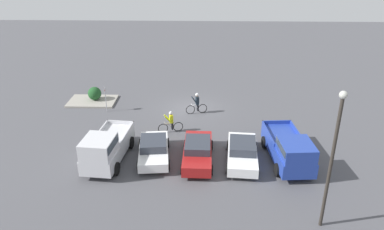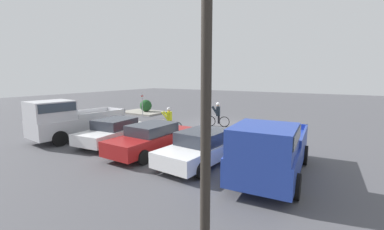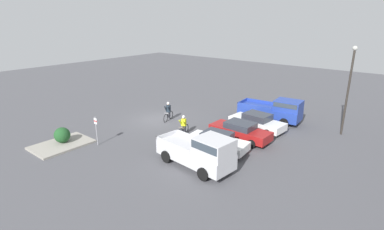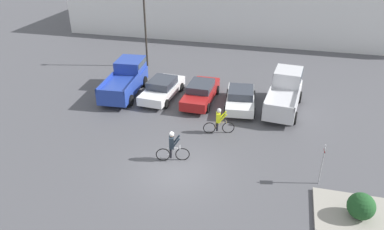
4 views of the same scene
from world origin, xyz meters
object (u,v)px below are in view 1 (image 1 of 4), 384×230
(pickup_truck_1, at_px, (106,147))
(lamppost, at_px, (333,152))
(pickup_truck_0, at_px, (290,149))
(cyclist_0, at_px, (171,122))
(sedan_0, at_px, (242,152))
(cyclist_1, at_px, (197,103))
(fire_lane_sign, at_px, (105,96))
(sedan_1, at_px, (198,151))
(shrub, at_px, (95,93))
(sedan_2, at_px, (154,149))

(pickup_truck_1, bearing_deg, lamppost, 155.86)
(pickup_truck_0, distance_m, cyclist_0, 8.76)
(sedan_0, xyz_separation_m, cyclist_1, (2.99, -7.38, 0.18))
(pickup_truck_0, distance_m, fire_lane_sign, 15.38)
(sedan_1, relative_size, shrub, 4.14)
(sedan_0, relative_size, sedan_2, 1.05)
(cyclist_0, bearing_deg, lamppost, 129.61)
(pickup_truck_1, height_order, fire_lane_sign, pickup_truck_1)
(sedan_1, relative_size, sedan_2, 1.06)
(sedan_2, bearing_deg, shrub, -56.25)
(pickup_truck_0, relative_size, cyclist_0, 3.12)
(sedan_1, relative_size, cyclist_1, 2.71)
(cyclist_1, bearing_deg, fire_lane_sign, -1.17)
(sedan_0, bearing_deg, pickup_truck_0, 174.37)
(pickup_truck_1, distance_m, cyclist_1, 9.65)
(lamppost, bearing_deg, sedan_2, -34.12)
(sedan_1, distance_m, lamppost, 9.08)
(sedan_2, relative_size, cyclist_0, 2.50)
(sedan_1, distance_m, pickup_truck_1, 5.70)
(cyclist_1, xyz_separation_m, fire_lane_sign, (7.42, -0.15, 0.46))
(lamppost, relative_size, shrub, 6.06)
(sedan_1, distance_m, cyclist_1, 7.40)
(sedan_1, xyz_separation_m, cyclist_0, (2.02, -3.99, 0.13))
(sedan_0, bearing_deg, sedan_1, 0.32)
(sedan_2, bearing_deg, pickup_truck_0, 176.74)
(sedan_1, height_order, shrub, sedan_1)
(lamppost, bearing_deg, sedan_1, -43.63)
(sedan_0, xyz_separation_m, cyclist_0, (4.82, -3.98, 0.14))
(shrub, bearing_deg, lamppost, 134.48)
(fire_lane_sign, bearing_deg, shrub, -54.54)
(sedan_2, relative_size, shrub, 3.91)
(pickup_truck_0, distance_m, pickup_truck_1, 11.30)
(lamppost, bearing_deg, cyclist_0, -50.39)
(shrub, bearing_deg, sedan_2, 123.75)
(pickup_truck_1, relative_size, cyclist_1, 3.06)
(sedan_1, xyz_separation_m, fire_lane_sign, (7.61, -7.55, 0.63))
(pickup_truck_1, bearing_deg, cyclist_1, -124.50)
(sedan_0, distance_m, cyclist_1, 7.97)
(pickup_truck_0, relative_size, sedan_2, 1.25)
(pickup_truck_0, bearing_deg, shrub, -33.98)
(pickup_truck_1, distance_m, cyclist_0, 5.82)
(pickup_truck_0, xyz_separation_m, cyclist_1, (5.83, -7.66, -0.23))
(pickup_truck_0, height_order, sedan_2, pickup_truck_0)
(fire_lane_sign, distance_m, lamppost, 19.34)
(sedan_0, xyz_separation_m, lamppost, (-3.30, 5.83, 3.40))
(shrub, bearing_deg, pickup_truck_1, 108.78)
(sedan_0, height_order, fire_lane_sign, fire_lane_sign)
(pickup_truck_0, xyz_separation_m, shrub, (14.77, -9.96, -0.37))
(pickup_truck_0, distance_m, sedan_2, 8.46)
(sedan_1, xyz_separation_m, pickup_truck_1, (5.65, 0.55, 0.47))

